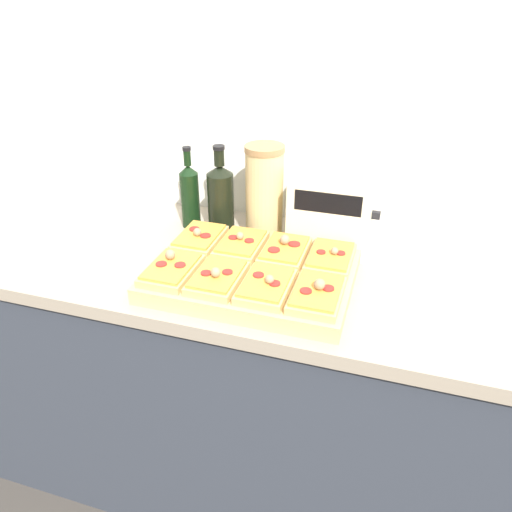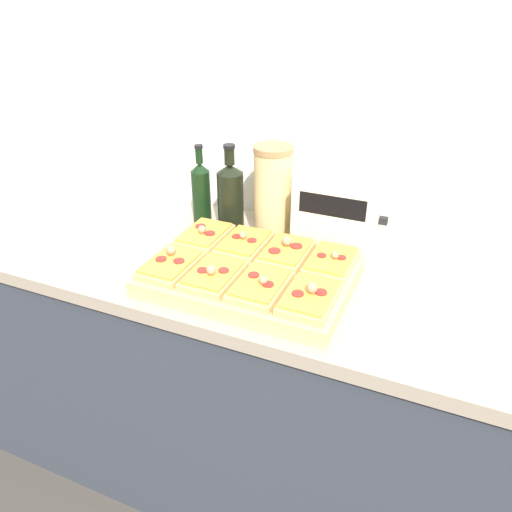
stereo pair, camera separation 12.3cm
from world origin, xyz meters
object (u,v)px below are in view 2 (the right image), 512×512
Objects in this scene: olive_oil_bottle at (201,192)px; toaster_oven at (338,216)px; wine_bottle at (230,196)px; grain_jar_tall at (273,193)px; cutting_board at (252,275)px.

olive_oil_bottle is 1.03× the size of toaster_oven.
grain_jar_tall reaches higher than wine_bottle.
wine_bottle reaches higher than olive_oil_bottle.
grain_jar_tall is (0.14, 0.00, 0.03)m from wine_bottle.
olive_oil_bottle reaches higher than toaster_oven.
grain_jar_tall reaches higher than toaster_oven.
grain_jar_tall is (-0.05, 0.27, 0.13)m from cutting_board.
olive_oil_bottle is at bearing 137.74° from cutting_board.
grain_jar_tall is 1.13× the size of toaster_oven.
wine_bottle is (-0.19, 0.27, 0.09)m from cutting_board.
grain_jar_tall is at bearing 179.77° from toaster_oven.
olive_oil_bottle is 0.95× the size of wine_bottle.
toaster_oven is (0.16, 0.27, 0.09)m from cutting_board.
toaster_oven is (0.35, -0.00, -0.01)m from wine_bottle.
cutting_board is at bearing -42.26° from olive_oil_bottle.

